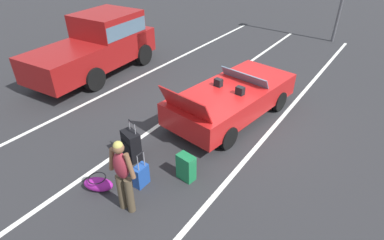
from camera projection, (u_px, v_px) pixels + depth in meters
ground_plane at (231, 116)px, 9.07m from camera, size 80.00×80.00×0.00m
lot_line_near at (271, 130)px, 8.46m from camera, size 18.00×0.12×0.01m
lot_line_mid at (191, 103)px, 9.77m from camera, size 18.00×0.12×0.01m
lot_line_far at (130, 82)px, 11.08m from camera, size 18.00×0.12×0.01m
convertible_car at (236, 96)px, 8.88m from camera, size 4.36×2.29×1.52m
suitcase_large_black at (131, 146)px, 7.25m from camera, size 0.41×0.54×1.02m
suitcase_medium_bright at (186, 167)px, 6.69m from camera, size 0.29×0.43×0.62m
suitcase_small_carryon at (141, 175)px, 6.55m from camera, size 0.34×0.21×0.89m
duffel_bag at (98, 184)px, 6.47m from camera, size 0.55×0.71×0.34m
traveler_person at (122, 173)px, 5.62m from camera, size 0.26×0.61×1.65m
parked_pickup_truck_near at (100, 43)px, 11.32m from camera, size 5.14×2.38×2.10m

